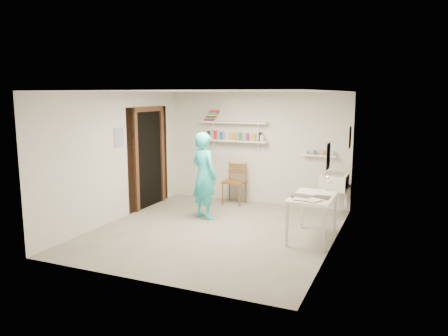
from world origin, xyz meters
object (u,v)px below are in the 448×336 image
at_px(wall_clock, 204,160).
at_px(work_table, 312,217).
at_px(desk_lamp, 329,178).
at_px(wooden_chair, 234,182).
at_px(man, 204,176).
at_px(belfast_sink, 334,182).

xyz_separation_m(wall_clock, work_table, (2.25, -0.63, -0.74)).
bearing_deg(desk_lamp, wooden_chair, 150.69).
bearing_deg(man, wall_clock, -41.41).
bearing_deg(work_table, wooden_chair, 140.44).
bearing_deg(wooden_chair, belfast_sink, -4.77).
relative_size(man, work_table, 1.51).
relative_size(belfast_sink, man, 0.36).
height_order(man, wall_clock, man).
relative_size(wooden_chair, desk_lamp, 7.08).
xyz_separation_m(belfast_sink, work_table, (-0.11, -1.47, -0.33)).
xyz_separation_m(belfast_sink, man, (-2.27, -1.04, 0.13)).
height_order(work_table, desk_lamp, desk_lamp).
bearing_deg(desk_lamp, wall_clock, 175.43).
relative_size(man, wall_clock, 5.56).
bearing_deg(man, work_table, -167.01).
relative_size(wooden_chair, work_table, 0.89).
distance_m(man, wall_clock, 0.35).
bearing_deg(wooden_chair, desk_lamp, -28.43).
height_order(wooden_chair, desk_lamp, desk_lamp).
bearing_deg(belfast_sink, wall_clock, -160.46).
distance_m(belfast_sink, desk_lamp, 1.07).
relative_size(belfast_sink, wall_clock, 2.02).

